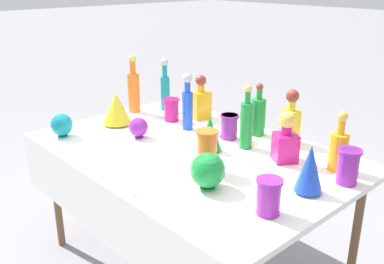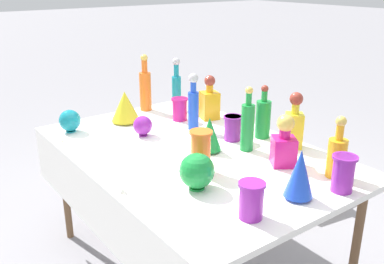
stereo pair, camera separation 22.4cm
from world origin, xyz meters
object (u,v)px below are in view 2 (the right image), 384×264
(square_decanter_0, at_px, (284,144))
(square_decanter_2, at_px, (210,101))
(round_bowl_0, at_px, (143,125))
(slender_vase_1, at_px, (251,199))
(tall_bottle_1, at_px, (177,87))
(cardboard_box_behind_right, at_px, (299,172))
(slender_vase_4, at_px, (201,150))
(tall_bottle_3, at_px, (263,117))
(slender_vase_2, at_px, (180,108))
(tall_bottle_2, at_px, (193,104))
(slender_vase_3, at_px, (343,172))
(slender_vase_0, at_px, (233,127))
(fluted_vase_0, at_px, (125,106))
(fluted_vase_1, at_px, (210,134))
(round_bowl_1, at_px, (70,121))
(cardboard_box_behind_left, at_px, (293,180))
(tall_bottle_5, at_px, (337,154))
(square_decanter_1, at_px, (294,124))
(fluted_vase_2, at_px, (300,174))
(tall_bottle_4, at_px, (248,125))
(round_bowl_2, at_px, (197,171))
(tall_bottle_0, at_px, (145,88))

(square_decanter_0, distance_m, square_decanter_2, 0.79)
(round_bowl_0, bearing_deg, slender_vase_1, -6.44)
(tall_bottle_1, distance_m, square_decanter_2, 0.30)
(round_bowl_0, distance_m, cardboard_box_behind_right, 1.58)
(slender_vase_4, height_order, cardboard_box_behind_right, slender_vase_4)
(tall_bottle_3, xyz_separation_m, slender_vase_2, (-0.53, -0.20, -0.04))
(tall_bottle_2, height_order, slender_vase_3, tall_bottle_2)
(slender_vase_0, relative_size, fluted_vase_0, 0.71)
(fluted_vase_0, bearing_deg, fluted_vase_1, 10.62)
(cardboard_box_behind_right, bearing_deg, round_bowl_0, -90.67)
(tall_bottle_2, relative_size, slender_vase_0, 2.42)
(slender_vase_3, distance_m, round_bowl_1, 1.55)
(tall_bottle_1, xyz_separation_m, cardboard_box_behind_left, (0.42, 0.79, -0.77))
(tall_bottle_5, xyz_separation_m, fluted_vase_0, (-1.26, -0.41, -0.01))
(tall_bottle_2, bearing_deg, tall_bottle_3, 34.12)
(slender_vase_0, distance_m, slender_vase_4, 0.45)
(square_decanter_1, height_order, slender_vase_4, square_decanter_1)
(tall_bottle_1, distance_m, cardboard_box_behind_left, 1.18)
(cardboard_box_behind_right, bearing_deg, fluted_vase_2, -51.60)
(tall_bottle_3, height_order, cardboard_box_behind_left, tall_bottle_3)
(tall_bottle_2, xyz_separation_m, cardboard_box_behind_left, (0.02, 0.94, -0.77))
(fluted_vase_2, xyz_separation_m, round_bowl_0, (-1.02, -0.15, -0.05))
(slender_vase_3, bearing_deg, tall_bottle_3, 164.23)
(tall_bottle_4, height_order, fluted_vase_0, tall_bottle_4)
(slender_vase_4, distance_m, round_bowl_0, 0.58)
(tall_bottle_1, relative_size, square_decanter_2, 1.25)
(tall_bottle_5, relative_size, round_bowl_2, 1.80)
(tall_bottle_1, xyz_separation_m, round_bowl_2, (1.02, -0.59, -0.07))
(slender_vase_0, bearing_deg, fluted_vase_0, -151.88)
(tall_bottle_5, height_order, slender_vase_2, tall_bottle_5)
(cardboard_box_behind_left, bearing_deg, slender_vase_3, -42.09)
(slender_vase_3, bearing_deg, tall_bottle_5, 137.59)
(tall_bottle_1, bearing_deg, square_decanter_0, -5.41)
(tall_bottle_0, xyz_separation_m, cardboard_box_behind_left, (0.53, 0.97, -0.77))
(tall_bottle_3, height_order, round_bowl_0, tall_bottle_3)
(slender_vase_0, xyz_separation_m, round_bowl_1, (-0.66, -0.69, -0.01))
(tall_bottle_3, height_order, fluted_vase_2, tall_bottle_3)
(tall_bottle_5, xyz_separation_m, cardboard_box_behind_right, (-0.97, 0.97, -0.74))
(round_bowl_1, bearing_deg, cardboard_box_behind_right, 79.32)
(fluted_vase_2, bearing_deg, slender_vase_1, -91.21)
(tall_bottle_2, height_order, slender_vase_4, tall_bottle_2)
(slender_vase_2, relative_size, fluted_vase_2, 0.66)
(square_decanter_1, height_order, slender_vase_0, square_decanter_1)
(slender_vase_0, relative_size, slender_vase_2, 0.98)
(tall_bottle_0, distance_m, cardboard_box_behind_right, 1.46)
(fluted_vase_1, bearing_deg, tall_bottle_2, 157.05)
(slender_vase_2, bearing_deg, tall_bottle_1, 150.44)
(square_decanter_1, distance_m, slender_vase_1, 0.78)
(slender_vase_0, bearing_deg, fluted_vase_1, -75.29)
(tall_bottle_3, bearing_deg, round_bowl_2, -67.51)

